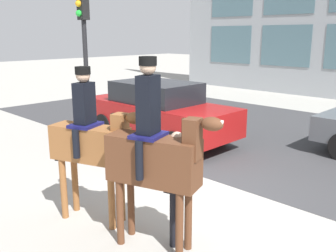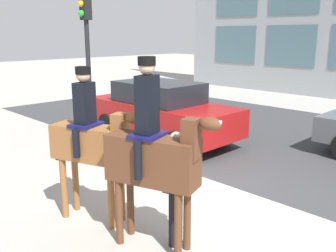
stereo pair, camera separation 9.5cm
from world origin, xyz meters
The scene contains 7 objects.
ground_plane centered at (0.00, 0.00, 0.00)m, with size 80.00×80.00×0.00m, color #9E9B93.
road_surface centered at (0.00, 4.75, 0.00)m, with size 23.42×8.50×0.01m.
mounted_horse_lead centered at (-0.63, -2.26, 1.38)m, with size 1.66×0.88×2.56m.
mounted_horse_companion centered at (0.71, -2.13, 1.42)m, with size 1.69×0.84×2.76m.
pedestrian_bystander centered at (0.86, -1.86, 1.02)m, with size 0.80×0.61×1.73m.
street_car_near_lane centered at (-3.39, 1.93, 0.89)m, with size 4.77×1.97×1.72m.
traffic_light centered at (-3.47, -0.43, 2.74)m, with size 0.24×0.29×4.10m.
Camera 2 is at (4.36, -5.48, 3.04)m, focal length 40.00 mm.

